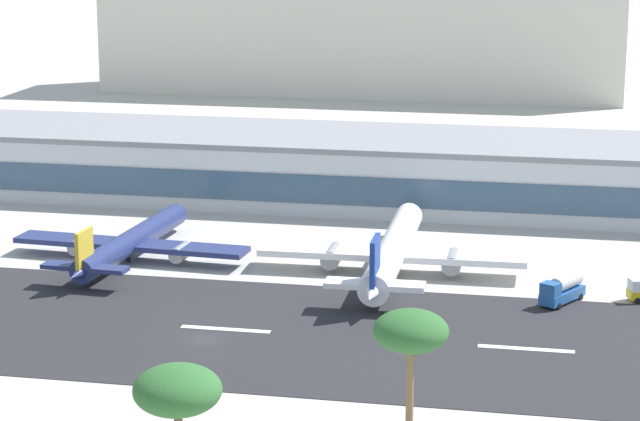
% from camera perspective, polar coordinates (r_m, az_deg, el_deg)
% --- Properties ---
extents(ground_plane, '(1400.00, 1400.00, 0.00)m').
position_cam_1_polar(ground_plane, '(169.57, -5.02, -5.58)').
color(ground_plane, '#B2AFA8').
extents(runway_strip, '(800.00, 43.31, 0.08)m').
position_cam_1_polar(runway_strip, '(173.56, -4.61, -5.10)').
color(runway_strip, '#262628').
rests_on(runway_strip, ground_plane).
extents(runway_centreline_dash_4, '(12.00, 1.20, 0.01)m').
position_cam_1_polar(runway_centreline_dash_4, '(173.13, -4.10, -5.13)').
color(runway_centreline_dash_4, white).
rests_on(runway_centreline_dash_4, runway_strip).
extents(runway_centreline_dash_5, '(12.00, 1.20, 0.01)m').
position_cam_1_polar(runway_centreline_dash_5, '(167.44, 8.89, -5.91)').
color(runway_centreline_dash_5, white).
rests_on(runway_centreline_dash_5, runway_strip).
extents(terminal_building, '(217.18, 30.04, 12.31)m').
position_cam_1_polar(terminal_building, '(244.71, 0.32, 1.91)').
color(terminal_building, silver).
rests_on(terminal_building, ground_plane).
extents(distant_hotel_block, '(146.62, 28.60, 37.05)m').
position_cam_1_polar(distant_hotel_block, '(377.16, 1.77, 7.88)').
color(distant_hotel_block, beige).
rests_on(distant_hotel_block, ground_plane).
extents(airliner_gold_tail_gate_0, '(37.80, 41.71, 8.71)m').
position_cam_1_polar(airliner_gold_tail_gate_0, '(205.69, -8.28, -1.44)').
color(airliner_gold_tail_gate_0, navy).
rests_on(airliner_gold_tail_gate_0, ground_plane).
extents(airliner_navy_tail_gate_1, '(40.25, 49.80, 10.39)m').
position_cam_1_polar(airliner_navy_tail_gate_1, '(196.48, 3.10, -1.86)').
color(airliner_navy_tail_gate_1, white).
rests_on(airliner_navy_tail_gate_1, ground_plane).
extents(service_fuel_truck_1, '(6.37, 8.70, 3.95)m').
position_cam_1_polar(service_fuel_truck_1, '(186.12, 10.42, -3.36)').
color(service_fuel_truck_1, '#23569E').
rests_on(service_fuel_truck_1, ground_plane).
extents(palm_tree_1, '(7.50, 7.50, 17.17)m').
position_cam_1_polar(palm_tree_1, '(111.42, -6.17, -7.84)').
color(palm_tree_1, brown).
rests_on(palm_tree_1, ground_plane).
extents(palm_tree_2, '(7.25, 7.25, 17.00)m').
position_cam_1_polar(palm_tree_2, '(125.76, 3.94, -5.34)').
color(palm_tree_2, brown).
rests_on(palm_tree_2, ground_plane).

